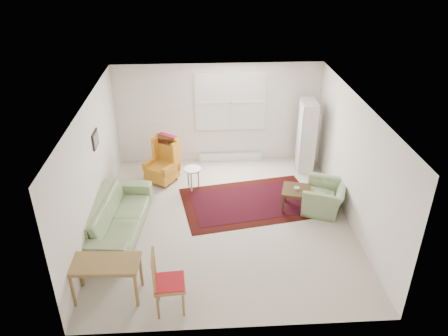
{
  "coord_description": "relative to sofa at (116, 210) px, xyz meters",
  "views": [
    {
      "loc": [
        -0.45,
        -7.3,
        5.16
      ],
      "look_at": [
        0.0,
        0.3,
        1.05
      ],
      "focal_mm": 35.0,
      "sensor_mm": 36.0,
      "label": 1
    }
  ],
  "objects": [
    {
      "name": "room",
      "position": [
        2.12,
        0.43,
        0.78
      ],
      "size": [
        5.04,
        5.54,
        2.51
      ],
      "color": "#C0B4A4",
      "rests_on": "ground"
    },
    {
      "name": "desk",
      "position": [
        0.12,
        -1.75,
        -0.13
      ],
      "size": [
        1.1,
        0.59,
        0.68
      ],
      "primitive_type": null,
      "rotation": [
        0.0,
        0.0,
        -0.05
      ],
      "color": "olive",
      "rests_on": "ground"
    },
    {
      "name": "wingback_chair",
      "position": [
        0.73,
        1.88,
        0.07
      ],
      "size": [
        0.9,
        0.91,
        1.1
      ],
      "primitive_type": null,
      "rotation": [
        0.0,
        0.0,
        -0.59
      ],
      "color": "orange",
      "rests_on": "ground"
    },
    {
      "name": "coffee_table",
      "position": [
        3.62,
        0.58,
        -0.24
      ],
      "size": [
        0.71,
        0.71,
        0.47
      ],
      "primitive_type": null,
      "rotation": [
        0.0,
        0.0,
        -0.28
      ],
      "color": "#3D2A12",
      "rests_on": "ground"
    },
    {
      "name": "cabinet",
      "position": [
        4.2,
        2.35,
        0.39
      ],
      "size": [
        0.42,
        0.72,
        1.73
      ],
      "primitive_type": null,
      "rotation": [
        0.0,
        0.0,
        -0.08
      ],
      "color": "silver",
      "rests_on": "ground"
    },
    {
      "name": "armchair",
      "position": [
        4.2,
        0.5,
        -0.11
      ],
      "size": [
        1.11,
        1.17,
        0.73
      ],
      "primitive_type": "imported",
      "rotation": [
        0.0,
        0.0,
        -1.96
      ],
      "color": "gray",
      "rests_on": "ground"
    },
    {
      "name": "stool",
      "position": [
        1.45,
        1.53,
        -0.21
      ],
      "size": [
        0.49,
        0.49,
        0.52
      ],
      "primitive_type": null,
      "rotation": [
        0.0,
        0.0,
        0.31
      ],
      "color": "white",
      "rests_on": "ground"
    },
    {
      "name": "desk_chair",
      "position": [
        1.12,
        -2.08,
        0.06
      ],
      "size": [
        0.5,
        0.5,
        1.07
      ],
      "primitive_type": null,
      "rotation": [
        0.0,
        0.0,
        1.64
      ],
      "color": "olive",
      "rests_on": "ground"
    },
    {
      "name": "rug",
      "position": [
        2.65,
        0.85,
        -0.46
      ],
      "size": [
        3.06,
        2.25,
        0.03
      ],
      "primitive_type": null,
      "rotation": [
        0.0,
        0.0,
        0.17
      ],
      "color": "black",
      "rests_on": "ground"
    },
    {
      "name": "sofa",
      "position": [
        0.0,
        0.0,
        0.0
      ],
      "size": [
        1.17,
        2.43,
        0.95
      ],
      "primitive_type": "imported",
      "rotation": [
        0.0,
        0.0,
        1.46
      ],
      "color": "gray",
      "rests_on": "ground"
    }
  ]
}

